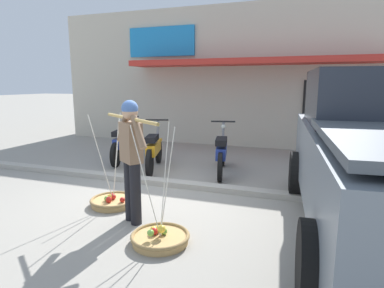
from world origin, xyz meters
TOP-DOWN VIEW (x-y plane):
  - ground_plane at (0.00, 0.00)m, footprint 90.00×90.00m
  - sidewalk_curb at (0.00, 0.70)m, footprint 20.00×0.24m
  - fruit_vendor at (0.17, -0.97)m, footprint 1.26×0.92m
  - fruit_basket_left_side at (0.78, -1.41)m, footprint 0.72×0.72m
  - fruit_basket_right_side at (-0.45, -0.53)m, footprint 0.72×0.72m
  - motorcycle_nearest_shop at (-1.85, 2.12)m, footprint 0.61×1.79m
  - motorcycle_second_in_row at (-0.78, 1.65)m, footprint 0.69×1.77m
  - motorcycle_third_in_row at (0.72, 1.84)m, footprint 0.58×1.80m
  - storefront_building at (0.85, 7.48)m, footprint 13.00×6.00m

SIDE VIEW (x-z plane):
  - ground_plane at x=0.00m, z-range 0.00..0.00m
  - sidewalk_curb at x=0.00m, z-range 0.00..0.10m
  - fruit_basket_right_side at x=-0.45m, z-range -0.65..0.80m
  - fruit_basket_left_side at x=0.78m, z-range -0.65..0.80m
  - motorcycle_nearest_shop at x=-1.85m, z-range -0.09..1.00m
  - motorcycle_second_in_row at x=-0.78m, z-range -0.09..1.00m
  - motorcycle_third_in_row at x=0.72m, z-range -0.09..1.00m
  - fruit_vendor at x=0.17m, z-range 0.13..1.82m
  - storefront_building at x=0.85m, z-range 0.00..4.20m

